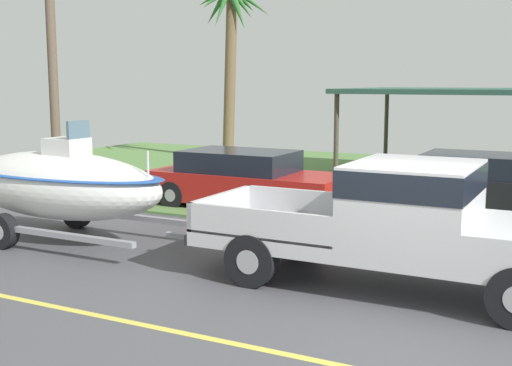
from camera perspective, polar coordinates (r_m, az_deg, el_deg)
The scene contains 8 objects.
ground at distance 16.94m, azimuth 20.14°, elevation -2.08°, with size 36.00×22.00×0.11m.
pickup_truck_towing at distance 9.76m, azimuth 13.17°, elevation -3.14°, with size 5.87×2.05×1.88m.
boat_on_trailer at distance 13.08m, azimuth -16.70°, elevation -0.11°, with size 5.96×2.16×2.31m.
parked_sedan_near at distance 15.95m, azimuth 19.62°, elevation -0.20°, with size 4.67×1.90×1.38m.
parked_sedan_far at distance 15.80m, azimuth -0.91°, elevation 0.23°, with size 4.66×1.94×1.38m.
carport_awning at distance 20.49m, azimuth 18.48°, elevation 7.40°, with size 7.27×5.49×2.81m.
palm_tree_far_right at distance 25.66m, azimuth -2.23°, elevation 13.38°, with size 3.07×2.74×6.91m.
utility_pole at distance 17.90m, azimuth -17.18°, elevation 10.49°, with size 0.24×1.80×7.06m.
Camera 1 is at (1.99, -8.16, 3.02)m, focal length 46.36 mm.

